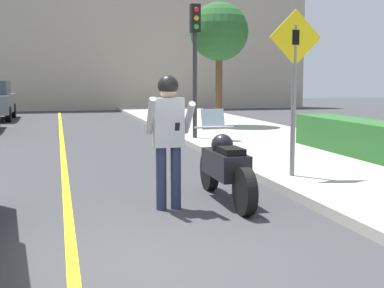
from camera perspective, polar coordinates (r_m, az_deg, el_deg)
The scene contains 10 objects.
ground_plane at distance 5.29m, azimuth -5.94°, elevation -12.46°, with size 80.00×80.00×0.00m, color #38383A.
sidewalk_curb at distance 10.63m, azimuth 17.22°, elevation -2.48°, with size 4.40×44.00×0.14m.
road_center_line at distance 11.08m, azimuth -13.49°, elevation -2.33°, with size 0.12×36.00×0.01m.
building_backdrop at distance 31.00m, azimuth -13.05°, elevation 10.16°, with size 28.00×1.20×7.16m.
motorcycle at distance 7.67m, azimuth 3.55°, elevation -2.42°, with size 0.62×2.28×1.30m.
person_biker at distance 7.11m, azimuth -2.53°, elevation 1.81°, with size 0.59×0.49×1.80m.
crossing_sign at distance 9.00m, azimuth 10.85°, elevation 7.05°, with size 0.91×0.08×2.74m.
traffic_light at distance 14.68m, azimuth 0.34°, elevation 10.47°, with size 0.26×0.30×3.61m.
hedge_row at distance 11.97m, azimuth 17.67°, elevation 0.64°, with size 0.90×4.59×0.73m.
street_tree at distance 18.70m, azimuth 2.92°, elevation 11.79°, with size 2.00×2.00×4.23m.
Camera 1 is at (-0.69, -4.94, 1.75)m, focal length 50.00 mm.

